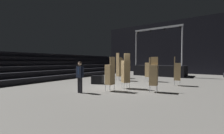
% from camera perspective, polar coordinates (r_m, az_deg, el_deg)
% --- Properties ---
extents(ground_plane, '(22.00, 30.00, 0.10)m').
position_cam_1_polar(ground_plane, '(9.95, 2.30, -8.37)').
color(ground_plane, slate).
extents(arena_end_wall, '(22.00, 0.30, 8.00)m').
position_cam_1_polar(arena_end_wall, '(23.93, 22.18, 7.40)').
color(arena_end_wall, black).
rests_on(arena_end_wall, ground_plane).
extents(bleacher_bank_left, '(4.50, 24.00, 2.70)m').
position_cam_1_polar(bleacher_bank_left, '(16.79, -21.74, 0.61)').
color(bleacher_bank_left, black).
rests_on(bleacher_bank_left, ground_plane).
extents(stage_riser, '(5.91, 3.31, 5.79)m').
position_cam_1_polar(stage_riser, '(19.09, 18.79, -1.09)').
color(stage_riser, black).
rests_on(stage_riser, ground_plane).
extents(man_with_tie, '(0.57, 0.24, 1.79)m').
position_cam_1_polar(man_with_tie, '(8.21, -12.82, -3.18)').
color(man_with_tie, black).
rests_on(man_with_tie, ground_plane).
extents(chair_stack_front_left, '(0.48, 0.48, 2.14)m').
position_cam_1_polar(chair_stack_front_left, '(13.06, 14.38, -0.96)').
color(chair_stack_front_left, '#B2B5BA').
rests_on(chair_stack_front_left, ground_plane).
extents(chair_stack_front_right, '(0.58, 0.58, 2.22)m').
position_cam_1_polar(chair_stack_front_right, '(15.07, 3.68, -0.31)').
color(chair_stack_front_right, '#B2B5BA').
rests_on(chair_stack_front_right, ground_plane).
extents(chair_stack_mid_left, '(0.56, 0.56, 2.56)m').
position_cam_1_polar(chair_stack_mid_left, '(13.18, 2.95, 0.05)').
color(chair_stack_mid_left, '#B2B5BA').
rests_on(chair_stack_mid_left, ground_plane).
extents(chair_stack_mid_right, '(0.49, 0.49, 2.05)m').
position_cam_1_polar(chair_stack_mid_right, '(8.49, -0.84, -2.86)').
color(chair_stack_mid_right, '#B2B5BA').
rests_on(chair_stack_mid_right, ground_plane).
extents(chair_stack_mid_centre, '(0.50, 0.50, 2.05)m').
position_cam_1_polar(chair_stack_mid_centre, '(8.54, 16.39, -2.93)').
color(chair_stack_mid_centre, '#B2B5BA').
rests_on(chair_stack_mid_centre, ground_plane).
extents(chair_stack_rear_left, '(0.61, 0.61, 2.31)m').
position_cam_1_polar(chair_stack_rear_left, '(9.33, 5.51, -1.64)').
color(chair_stack_rear_left, '#B2B5BA').
rests_on(chair_stack_rear_left, ground_plane).
extents(chair_stack_rear_right, '(0.50, 0.50, 2.14)m').
position_cam_1_polar(chair_stack_rear_right, '(11.44, 24.74, -1.54)').
color(chair_stack_rear_right, '#B2B5BA').
rests_on(chair_stack_rear_right, ground_plane).
extents(equipment_road_case, '(1.05, 0.87, 0.66)m').
position_cam_1_polar(equipment_road_case, '(11.38, -5.78, -5.09)').
color(equipment_road_case, black).
rests_on(equipment_road_case, ground_plane).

